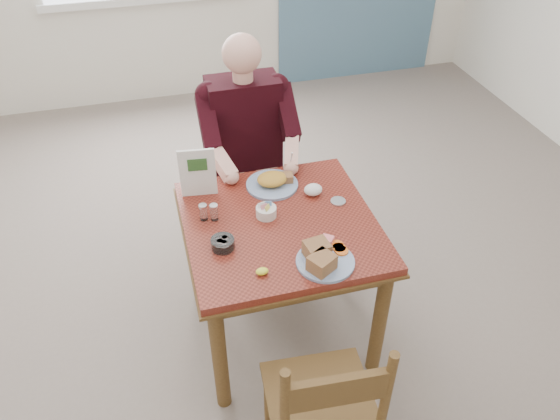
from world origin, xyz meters
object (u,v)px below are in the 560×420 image
object	(u,v)px
chair_far	(246,176)
far_plate	(273,181)
near_plate	(323,258)
chair_near	(323,409)
table	(280,239)
diner	(247,137)

from	to	relation	value
chair_far	far_plate	distance (m)	0.59
near_plate	chair_far	bearing A→B (deg)	95.27
chair_far	far_plate	size ratio (longest dim) A/B	3.03
chair_far	chair_near	bearing A→B (deg)	-91.84
chair_near	chair_far	bearing A→B (deg)	88.16
chair_far	far_plate	world-z (taller)	chair_far
far_plate	chair_far	bearing A→B (deg)	94.82
near_plate	table	bearing A→B (deg)	107.91
table	far_plate	world-z (taller)	far_plate
chair_near	far_plate	xyz separation A→B (m)	(0.09, 1.12, 0.30)
table	chair_far	xyz separation A→B (m)	(0.00, 0.80, -0.16)
far_plate	table	bearing A→B (deg)	-98.26
far_plate	chair_near	bearing A→B (deg)	-94.83
table	chair_near	xyz separation A→B (m)	(-0.05, -0.83, -0.16)
chair_far	near_plate	bearing A→B (deg)	-84.73
table	chair_far	world-z (taller)	chair_far
diner	far_plate	distance (m)	0.42
chair_far	far_plate	xyz separation A→B (m)	(0.04, -0.50, 0.30)
diner	far_plate	bearing A→B (deg)	-84.15
table	near_plate	size ratio (longest dim) A/B	2.74
diner	chair_far	bearing A→B (deg)	90.01
chair_near	near_plate	xyz separation A→B (m)	(0.16, 0.51, 0.30)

